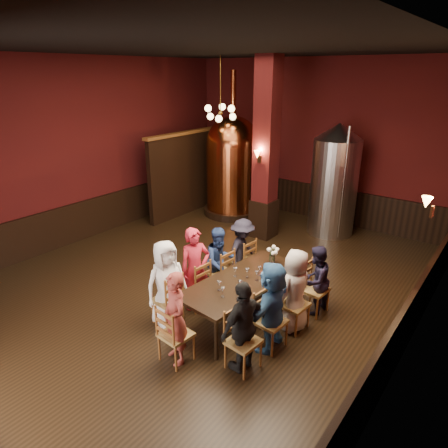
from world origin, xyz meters
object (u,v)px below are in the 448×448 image
Objects in this scene: person_0 at (167,283)px; copper_kettle at (233,165)px; person_2 at (220,262)px; dining_table at (243,283)px; rose_vase at (272,253)px; person_1 at (195,269)px; steel_vessel at (334,180)px.

person_0 is 0.37× the size of copper_kettle.
person_2 is at bearing 12.90° from person_0.
rose_vase is at bearing 87.05° from dining_table.
copper_kettle is at bearing 53.63° from person_1.
dining_table is at bearing -49.14° from person_1.
person_0 is 1.11× the size of person_2.
person_2 is 4.44m from steel_vessel.
dining_table is at bearing -52.10° from copper_kettle.
rose_vase is at bearing -18.82° from person_1.
steel_vessel reaches higher than dining_table.
person_0 reaches higher than dining_table.
rose_vase is at bearing -46.08° from person_2.
copper_kettle is at bearing 133.13° from dining_table.
person_2 is at bearing 158.78° from dining_table.
person_2 is at bearing -56.82° from copper_kettle.
person_0 is (-0.94, -0.92, 0.08)m from dining_table.
person_2 is at bearing -157.85° from rose_vase.
dining_table is 0.85m from rose_vase.
person_2 is at bearing 19.64° from person_1.
person_1 is at bearing -95.42° from steel_vessel.
dining_table is 1.61× the size of person_0.
person_1 is 5.08m from steel_vessel.
person_0 reaches higher than rose_vase.
person_1 is 0.54× the size of steel_vessel.
person_2 is (0.12, 1.32, -0.08)m from person_0.
steel_vessel is at bearing 100.05° from dining_table.
steel_vessel is at bearing 6.41° from copper_kettle.
dining_table is at bearing -85.18° from steel_vessel.
copper_kettle is at bearing -173.59° from steel_vessel.
rose_vase is (3.55, -3.63, -0.51)m from copper_kettle.
copper_kettle is (-3.44, 4.42, 0.83)m from dining_table.
copper_kettle reaches higher than person_0.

